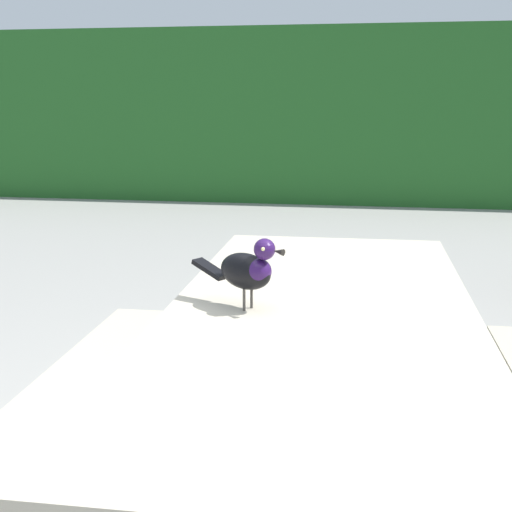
# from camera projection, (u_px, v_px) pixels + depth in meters

# --- Properties ---
(hedge_wall) EXTENTS (28.00, 2.36, 2.08)m
(hedge_wall) POSITION_uv_depth(u_px,v_px,m) (354.00, 115.00, 9.17)
(hedge_wall) COLOR #235B23
(hedge_wall) RESTS_ON ground
(picnic_table_foreground) EXTENTS (1.72, 1.82, 0.74)m
(picnic_table_foreground) POSITION_uv_depth(u_px,v_px,m) (320.00, 378.00, 1.75)
(picnic_table_foreground) COLOR #B2A893
(picnic_table_foreground) RESTS_ON ground
(bird_grackle) EXTENTS (0.26, 0.17, 0.18)m
(bird_grackle) POSITION_uv_depth(u_px,v_px,m) (249.00, 269.00, 1.68)
(bird_grackle) COLOR black
(bird_grackle) RESTS_ON picnic_table_foreground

